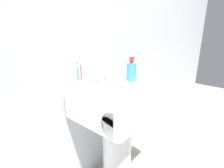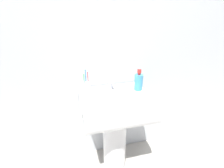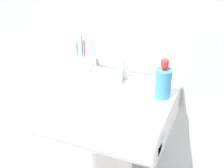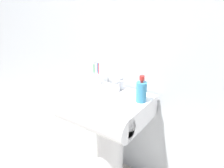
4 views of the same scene
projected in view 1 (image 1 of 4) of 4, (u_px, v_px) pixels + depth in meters
The scene contains 6 objects.
wall_back at pixel (90, 13), 1.11m from camera, with size 5.00×0.05×2.40m, color silver.
sink_pedestal at pixel (117, 149), 1.24m from camera, with size 0.20×0.20×0.59m, color white.
sink_basin at pixel (124, 103), 1.09m from camera, with size 0.53×0.46×0.16m.
faucet at pixel (103, 79), 1.17m from camera, with size 0.04×0.11×0.09m.
toothbrush_cup at pixel (80, 86), 1.01m from camera, with size 0.07×0.07×0.20m.
soap_bottle at pixel (131, 71), 1.26m from camera, with size 0.07×0.07×0.17m.
Camera 1 is at (-0.80, -0.66, 1.11)m, focal length 28.00 mm.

